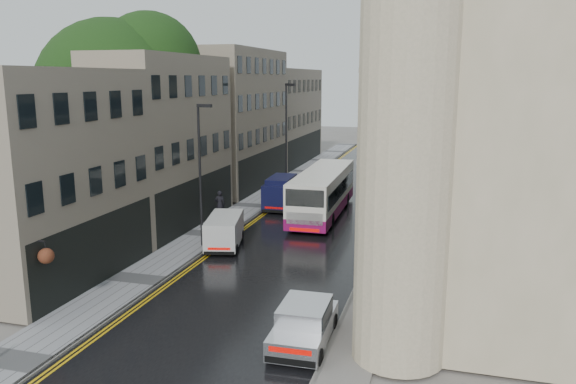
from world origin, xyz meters
The scene contains 16 objects.
road centered at (0.00, 27.50, 0.01)m, with size 9.00×85.00×0.02m, color black.
left_sidewalk centered at (-5.85, 27.50, 0.06)m, with size 2.70×85.00×0.12m, color gray.
right_sidewalk centered at (5.40, 27.50, 0.06)m, with size 1.80×85.00×0.12m, color slate.
old_shop_row centered at (-9.45, 30.00, 6.00)m, with size 4.50×56.00×12.00m, color gray, non-canonical shape.
modern_block centered at (10.30, 26.00, 7.00)m, with size 8.00×40.00×14.00m, color beige, non-canonical shape.
church_spire centered at (0.50, 82.00, 20.00)m, with size 6.40×6.40×40.00m, color slate, non-canonical shape.
tree_near centered at (-12.50, 20.00, 6.95)m, with size 10.56×10.56×13.89m, color black, non-canonical shape.
tree_far centered at (-12.20, 33.00, 6.23)m, with size 9.24×9.24×12.46m, color black, non-canonical shape.
cream_bus centered at (-1.19, 23.00, 1.63)m, with size 2.69×11.83×3.23m, color white, non-canonical shape.
white_lorry centered at (2.72, 33.51, 2.12)m, with size 2.40×8.01×4.20m, color silver, non-canonical shape.
silver_hatchback centered at (2.74, 5.22, 0.81)m, with size 1.85×4.23×1.59m, color silver, non-canonical shape.
white_van centered at (-4.30, 15.57, 0.96)m, with size 1.78×4.15×1.88m, color silver, non-canonical shape.
navy_van centered at (-4.30, 26.03, 1.27)m, with size 1.97×4.92×2.51m, color black, non-canonical shape.
pedestrian centered at (-6.59, 23.08, 1.09)m, with size 0.71×0.47×1.95m, color black.
lamp_post_near centered at (-5.11, 16.83, 4.17)m, with size 0.91×0.20×8.10m, color black, non-canonical shape.
lamp_post_far centered at (-4.85, 33.64, 4.64)m, with size 1.02×0.23×9.05m, color black, non-canonical shape.
Camera 1 is at (8.24, -11.96, 9.68)m, focal length 35.00 mm.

